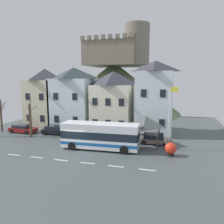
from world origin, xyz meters
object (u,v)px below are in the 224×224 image
(bare_tree_00, at_px, (30,120))
(parked_car_00, at_px, (155,139))
(public_bench, at_px, (145,137))
(townhouse_01, at_px, (74,98))
(townhouse_03, at_px, (155,98))
(harbour_buoy, at_px, (171,149))
(townhouse_02, at_px, (113,101))
(pedestrian_00, at_px, (166,143))
(townhouse_00, at_px, (46,98))
(parked_car_02, at_px, (55,130))
(bare_tree_01, at_px, (1,115))
(bus_shelter, at_px, (146,122))
(parked_car_01, at_px, (23,129))
(transit_bus, at_px, (100,136))
(pedestrian_01, at_px, (136,140))
(hilltop_castle, at_px, (114,85))
(flagpole, at_px, (170,114))

(bare_tree_00, bearing_deg, parked_car_00, 4.90)
(public_bench, bearing_deg, townhouse_01, 159.46)
(townhouse_03, xyz_separation_m, harbour_buoy, (2.73, -9.81, -4.77))
(townhouse_03, distance_m, bare_tree_00, 18.90)
(townhouse_02, bearing_deg, pedestrian_00, -41.77)
(pedestrian_00, bearing_deg, townhouse_00, 159.23)
(townhouse_00, bearing_deg, parked_car_00, -16.75)
(parked_car_02, relative_size, harbour_buoy, 2.61)
(bare_tree_00, height_order, bare_tree_01, bare_tree_00)
(public_bench, bearing_deg, bus_shelter, -81.33)
(parked_car_01, xyz_separation_m, public_bench, (19.43, 0.78, -0.14))
(parked_car_00, relative_size, pedestrian_00, 2.85)
(townhouse_00, relative_size, transit_bus, 1.09)
(pedestrian_01, bearing_deg, pedestrian_00, 1.69)
(townhouse_03, xyz_separation_m, parked_car_02, (-14.76, -4.63, -4.96))
(transit_bus, bearing_deg, public_bench, 45.69)
(hilltop_castle, height_order, pedestrian_01, hilltop_castle)
(townhouse_01, distance_m, pedestrian_00, 18.42)
(townhouse_03, height_order, harbour_buoy, townhouse_03)
(townhouse_02, relative_size, public_bench, 5.62)
(parked_car_01, height_order, public_bench, parked_car_01)
(townhouse_00, relative_size, townhouse_01, 0.99)
(transit_bus, xyz_separation_m, parked_car_01, (-14.72, 4.52, -0.99))
(parked_car_00, height_order, bare_tree_00, bare_tree_00)
(parked_car_00, xyz_separation_m, harbour_buoy, (2.13, -4.35, 0.20))
(bare_tree_01, bearing_deg, public_bench, 2.62)
(townhouse_02, bearing_deg, bus_shelter, -47.11)
(townhouse_00, distance_m, townhouse_02, 12.75)
(townhouse_01, height_order, bare_tree_00, townhouse_01)
(transit_bus, bearing_deg, pedestrian_01, 22.19)
(parked_car_00, height_order, pedestrian_01, pedestrian_01)
(parked_car_00, bearing_deg, parked_car_02, 173.46)
(harbour_buoy, bearing_deg, flagpole, 97.20)
(pedestrian_00, bearing_deg, hilltop_castle, 117.04)
(parked_car_02, bearing_deg, parked_car_01, 179.87)
(bus_shelter, bearing_deg, bare_tree_00, -177.84)
(parked_car_01, bearing_deg, parked_car_00, 1.10)
(bare_tree_01, bearing_deg, bare_tree_00, -13.55)
(transit_bus, relative_size, parked_car_00, 2.19)
(parked_car_02, xyz_separation_m, pedestrian_01, (13.32, -3.08, 0.23))
(bus_shelter, height_order, bare_tree_01, bare_tree_01)
(pedestrian_01, bearing_deg, parked_car_01, 172.08)
(public_bench, bearing_deg, bare_tree_01, -177.38)
(hilltop_castle, distance_m, parked_car_02, 25.64)
(townhouse_01, xyz_separation_m, bus_shelter, (13.26, -6.90, -2.15))
(townhouse_03, xyz_separation_m, pedestrian_01, (-1.44, -7.71, -4.73))
(townhouse_03, height_order, transit_bus, townhouse_03)
(townhouse_02, height_order, townhouse_03, townhouse_03)
(transit_bus, relative_size, flagpole, 1.24)
(townhouse_02, height_order, parked_car_01, townhouse_02)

